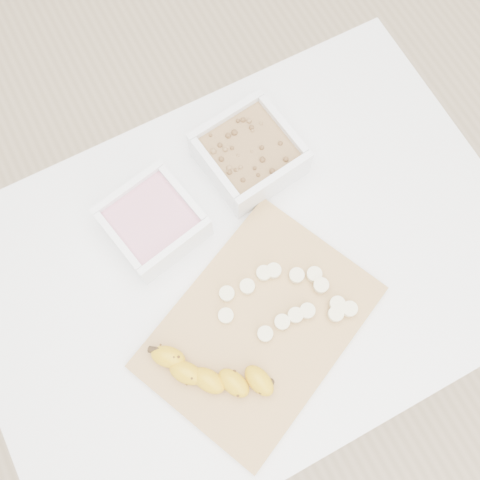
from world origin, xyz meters
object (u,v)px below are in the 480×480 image
bowl_granola (249,154)px  cutting_board (259,327)px  table (247,276)px  banana (215,374)px  bowl_yogurt (153,222)px

bowl_granola → cutting_board: (-0.13, -0.29, -0.03)m
cutting_board → bowl_granola: bearing=65.2°
table → bowl_granola: (0.10, 0.18, 0.14)m
bowl_granola → cutting_board: 0.32m
table → banana: (-0.14, -0.15, 0.13)m
bowl_granola → bowl_yogurt: bearing=-170.3°
cutting_board → banana: (-0.10, -0.04, 0.03)m
bowl_yogurt → cutting_board: size_ratio=0.46×
table → bowl_granola: 0.24m
table → bowl_yogurt: bearing=130.6°
table → cutting_board: 0.16m
table → bowl_yogurt: bowl_yogurt is taller
bowl_granola → cutting_board: size_ratio=0.48×
table → bowl_granola: size_ratio=5.36×
table → cutting_board: (-0.04, -0.11, 0.10)m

